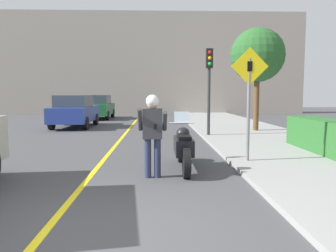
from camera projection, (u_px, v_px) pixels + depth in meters
name	position (u px, v px, depth m)	size (l,w,h in m)	color
ground_plane	(90.00, 236.00, 4.00)	(80.00, 80.00, 0.00)	#424244
sidewalk_curb	(318.00, 162.00, 8.12)	(4.40, 44.00, 0.11)	gray
road_center_line	(111.00, 151.00, 9.94)	(0.12, 36.00, 0.01)	yellow
building_backdrop	(148.00, 64.00, 29.43)	(28.00, 1.20, 8.99)	gray
motorcycle	(183.00, 147.00, 7.56)	(0.62, 2.29, 1.30)	black
person_biker	(152.00, 127.00, 6.72)	(0.59, 0.47, 1.72)	#282D4C
crossing_sign	(249.00, 93.00, 7.91)	(0.91, 0.08, 2.74)	slate
traffic_light	(209.00, 75.00, 12.94)	(0.26, 0.30, 3.41)	#2D2D30
hedge_row	(330.00, 137.00, 9.06)	(0.90, 3.81, 0.91)	#286028
street_tree	(258.00, 56.00, 14.55)	(2.39, 2.39, 4.56)	brown
parked_car_blue	(75.00, 111.00, 17.17)	(1.88, 4.20, 1.68)	black
parked_car_green	(98.00, 107.00, 23.10)	(1.88, 4.20, 1.68)	black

